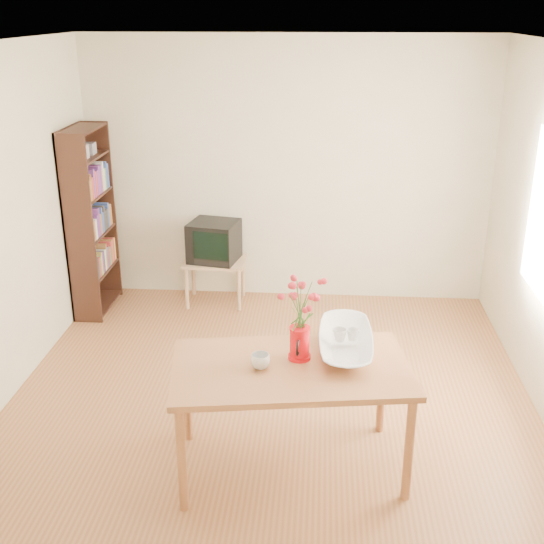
# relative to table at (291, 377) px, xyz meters

# --- Properties ---
(room) EXTENTS (4.50, 4.50, 4.50)m
(room) POSITION_rel_table_xyz_m (-0.16, 0.65, 0.63)
(room) COLOR brown
(room) RESTS_ON ground
(table) EXTENTS (1.58, 1.05, 0.75)m
(table) POSITION_rel_table_xyz_m (0.00, 0.00, 0.00)
(table) COLOR #9A5C34
(table) RESTS_ON ground
(tv_stand) EXTENTS (0.60, 0.45, 0.46)m
(tv_stand) POSITION_rel_table_xyz_m (-0.89, 2.61, -0.29)
(tv_stand) COLOR tan
(tv_stand) RESTS_ON ground
(bookshelf) EXTENTS (0.28, 0.70, 1.80)m
(bookshelf) POSITION_rel_table_xyz_m (-2.04, 2.39, 0.17)
(bookshelf) COLOR black
(bookshelf) RESTS_ON ground
(pitcher) EXTENTS (0.14, 0.22, 0.22)m
(pitcher) POSITION_rel_table_xyz_m (0.05, 0.10, 0.18)
(pitcher) COLOR red
(pitcher) RESTS_ON table
(flowers) EXTENTS (0.25, 0.25, 0.35)m
(flowers) POSITION_rel_table_xyz_m (0.05, 0.10, 0.46)
(flowers) COLOR #F73A4C
(flowers) RESTS_ON pitcher
(mug) EXTENTS (0.17, 0.17, 0.09)m
(mug) POSITION_rel_table_xyz_m (-0.19, -0.04, 0.12)
(mug) COLOR white
(mug) RESTS_ON table
(bowl) EXTENTS (0.53, 0.53, 0.50)m
(bowl) POSITION_rel_table_xyz_m (0.34, 0.27, 0.33)
(bowl) COLOR white
(bowl) RESTS_ON table
(teacup_a) EXTENTS (0.11, 0.11, 0.07)m
(teacup_a) POSITION_rel_table_xyz_m (0.30, 0.27, 0.28)
(teacup_a) COLOR white
(teacup_a) RESTS_ON bowl
(teacup_b) EXTENTS (0.10, 0.10, 0.06)m
(teacup_b) POSITION_rel_table_xyz_m (0.38, 0.29, 0.28)
(teacup_b) COLOR white
(teacup_b) RESTS_ON bowl
(television) EXTENTS (0.52, 0.50, 0.39)m
(television) POSITION_rel_table_xyz_m (-0.89, 2.62, -0.01)
(television) COLOR black
(television) RESTS_ON tv_stand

